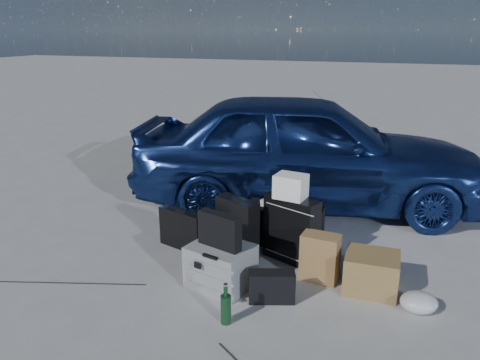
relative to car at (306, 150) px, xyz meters
name	(u,v)px	position (x,y,z in m)	size (l,w,h in m)	color
ground	(227,286)	(-0.17, -2.19, -0.71)	(60.00, 60.00, 0.00)	#ADADA8
car	(306,150)	(0.00, 0.00, 0.00)	(1.67, 4.16, 1.42)	navy
pelican_case	(221,266)	(-0.22, -2.19, -0.52)	(0.51, 0.41, 0.37)	gray
laptop_bag	(220,230)	(-0.23, -2.20, -0.19)	(0.39, 0.10, 0.30)	black
briefcase	(182,229)	(-0.87, -1.66, -0.51)	(0.51, 0.11, 0.40)	black
suitcase_left	(237,227)	(-0.29, -1.61, -0.42)	(0.45, 0.16, 0.58)	black
suitcase_right	(291,229)	(0.22, -1.53, -0.39)	(0.53, 0.19, 0.63)	black
white_carton	(291,186)	(0.20, -1.54, 0.03)	(0.27, 0.22, 0.22)	white
duffel_bag	(284,225)	(0.05, -1.17, -0.51)	(0.78, 0.34, 0.39)	black
flat_box_white	(283,204)	(0.04, -1.17, -0.28)	(0.38, 0.28, 0.07)	white
flat_box_black	(283,197)	(0.03, -1.17, -0.22)	(0.30, 0.21, 0.06)	black
kraft_bag	(320,258)	(0.55, -1.81, -0.50)	(0.32, 0.19, 0.43)	olive
cardboard_box	(371,272)	(0.99, -1.83, -0.55)	(0.44, 0.38, 0.33)	olive
plastic_bag	(419,302)	(1.38, -2.03, -0.63)	(0.29, 0.25, 0.16)	#B9BDC0
messenger_bag	(272,287)	(0.26, -2.28, -0.58)	(0.37, 0.14, 0.26)	black
green_bottle	(226,304)	(0.02, -2.69, -0.55)	(0.08, 0.08, 0.32)	black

